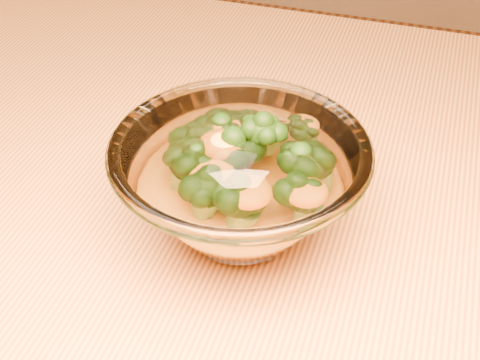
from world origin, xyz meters
TOP-DOWN VIEW (x-y plane):
  - table at (0.00, 0.00)m, footprint 1.20×0.80m
  - glass_bowl at (0.09, -0.02)m, footprint 0.20×0.20m
  - cheese_sauce at (0.09, -0.02)m, footprint 0.12×0.12m
  - broccoli_heap at (0.09, -0.01)m, footprint 0.13×0.13m

SIDE VIEW (x-z plane):
  - table at x=0.00m, z-range 0.28..1.03m
  - cheese_sauce at x=0.09m, z-range 0.76..0.79m
  - glass_bowl at x=0.09m, z-range 0.75..0.84m
  - broccoli_heap at x=0.09m, z-range 0.78..0.85m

